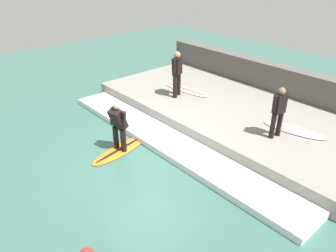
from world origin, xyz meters
name	(u,v)px	position (x,y,z in m)	size (l,w,h in m)	color
ground_plane	(148,155)	(0.00, 0.00, 0.00)	(28.00, 28.00, 0.00)	#386056
concrete_ledge	(229,112)	(3.62, 0.00, 0.25)	(4.40, 9.81, 0.50)	gray
back_wall	(271,83)	(6.07, 0.00, 0.75)	(0.50, 10.30, 1.50)	#544F49
wave_foam_crest	(169,143)	(0.82, 0.00, 0.10)	(1.20, 9.32, 0.20)	silver
surfboard_riding	(121,150)	(-0.46, 0.75, 0.03)	(2.16, 0.93, 0.07)	orange
surfer_riding	(118,124)	(-0.46, 0.75, 0.91)	(0.51, 0.66, 1.53)	black
surfer_waiting_near	(177,72)	(2.84, 1.87, 1.44)	(0.53, 0.39, 1.67)	black
surfboard_waiting_near	(187,90)	(3.47, 1.99, 0.53)	(0.70, 2.07, 0.07)	white
surfer_waiting_far	(279,110)	(2.91, -2.23, 1.35)	(0.51, 0.27, 1.51)	black
surfboard_waiting_far	(294,130)	(3.66, -2.44, 0.53)	(0.94, 1.96, 0.06)	beige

